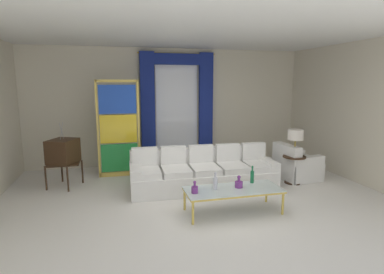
# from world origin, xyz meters

# --- Properties ---
(ground_plane) EXTENTS (16.00, 16.00, 0.00)m
(ground_plane) POSITION_xyz_m (0.00, 0.00, 0.00)
(ground_plane) COLOR white
(wall_rear) EXTENTS (8.00, 0.12, 3.00)m
(wall_rear) POSITION_xyz_m (0.00, 3.06, 1.50)
(wall_rear) COLOR beige
(wall_rear) RESTS_ON ground
(wall_right) EXTENTS (0.12, 7.00, 3.00)m
(wall_right) POSITION_xyz_m (3.66, 0.60, 1.50)
(wall_right) COLOR beige
(wall_right) RESTS_ON ground
(ceiling_slab) EXTENTS (8.00, 7.60, 0.04)m
(ceiling_slab) POSITION_xyz_m (0.00, 0.80, 3.02)
(ceiling_slab) COLOR white
(curtained_window) EXTENTS (2.00, 0.17, 2.70)m
(curtained_window) POSITION_xyz_m (0.19, 2.89, 1.74)
(curtained_window) COLOR white
(curtained_window) RESTS_ON ground
(couch_white_long) EXTENTS (2.95, 1.02, 0.86)m
(couch_white_long) POSITION_xyz_m (0.28, 0.79, 0.31)
(couch_white_long) COLOR white
(couch_white_long) RESTS_ON ground
(coffee_table) EXTENTS (1.60, 0.65, 0.41)m
(coffee_table) POSITION_xyz_m (0.43, -0.52, 0.38)
(coffee_table) COLOR silver
(coffee_table) RESTS_ON ground
(bottle_blue_decanter) EXTENTS (0.06, 0.06, 0.31)m
(bottle_blue_decanter) POSITION_xyz_m (0.86, -0.31, 0.53)
(bottle_blue_decanter) COLOR #196B3D
(bottle_blue_decanter) RESTS_ON coffee_table
(bottle_crystal_tall) EXTENTS (0.07, 0.07, 0.30)m
(bottle_crystal_tall) POSITION_xyz_m (0.13, -0.47, 0.53)
(bottle_crystal_tall) COLOR silver
(bottle_crystal_tall) RESTS_ON coffee_table
(bottle_amber_squat) EXTENTS (0.13, 0.13, 0.21)m
(bottle_amber_squat) POSITION_xyz_m (0.54, -0.48, 0.48)
(bottle_amber_squat) COLOR #753384
(bottle_amber_squat) RESTS_ON coffee_table
(bottle_ruby_flask) EXTENTS (0.11, 0.11, 0.20)m
(bottle_ruby_flask) POSITION_xyz_m (-0.24, -0.57, 0.48)
(bottle_ruby_flask) COLOR #753384
(bottle_ruby_flask) RESTS_ON coffee_table
(vintage_tv) EXTENTS (0.70, 0.74, 1.35)m
(vintage_tv) POSITION_xyz_m (-2.47, 1.57, 0.73)
(vintage_tv) COLOR #382314
(vintage_tv) RESTS_ON ground
(armchair_white) EXTENTS (0.89, 0.89, 0.80)m
(armchair_white) POSITION_xyz_m (2.46, 0.87, 0.29)
(armchair_white) COLOR white
(armchair_white) RESTS_ON ground
(stained_glass_divider) EXTENTS (0.95, 0.05, 2.20)m
(stained_glass_divider) POSITION_xyz_m (-1.34, 2.05, 1.06)
(stained_glass_divider) COLOR gold
(stained_glass_divider) RESTS_ON ground
(peacock_figurine) EXTENTS (0.44, 0.60, 0.50)m
(peacock_figurine) POSITION_xyz_m (-0.85, 1.72, 0.22)
(peacock_figurine) COLOR beige
(peacock_figurine) RESTS_ON ground
(round_side_table) EXTENTS (0.48, 0.48, 0.59)m
(round_side_table) POSITION_xyz_m (2.26, 0.62, 0.36)
(round_side_table) COLOR #382314
(round_side_table) RESTS_ON ground
(table_lamp_brass) EXTENTS (0.32, 0.32, 0.57)m
(table_lamp_brass) POSITION_xyz_m (2.26, 0.62, 1.03)
(table_lamp_brass) COLOR #B29338
(table_lamp_brass) RESTS_ON round_side_table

